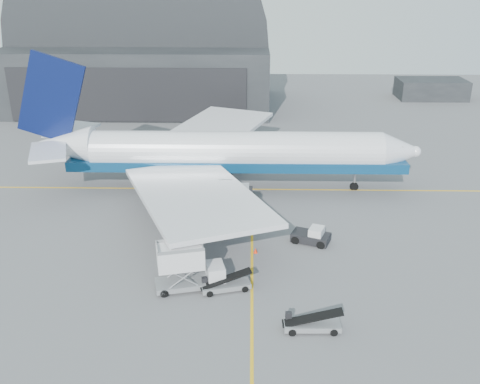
{
  "coord_description": "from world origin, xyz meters",
  "views": [
    {
      "loc": [
        -0.2,
        -41.85,
        25.45
      ],
      "look_at": [
        -1.26,
        8.3,
        4.5
      ],
      "focal_mm": 40.0,
      "sensor_mm": 36.0,
      "label": 1
    }
  ],
  "objects_px": {
    "catering_truck": "(187,267)",
    "belt_loader_a": "(225,285)",
    "pushback_tug": "(312,236)",
    "airliner": "(220,152)",
    "belt_loader_b": "(311,324)"
  },
  "relations": [
    {
      "from": "pushback_tug",
      "to": "belt_loader_a",
      "type": "relative_size",
      "value": 0.92
    },
    {
      "from": "pushback_tug",
      "to": "belt_loader_b",
      "type": "bearing_deg",
      "value": -74.31
    },
    {
      "from": "airliner",
      "to": "pushback_tug",
      "type": "xyz_separation_m",
      "value": [
        9.92,
        -13.96,
        -4.14
      ]
    },
    {
      "from": "airliner",
      "to": "pushback_tug",
      "type": "height_order",
      "value": "airliner"
    },
    {
      "from": "catering_truck",
      "to": "belt_loader_a",
      "type": "relative_size",
      "value": 1.37
    },
    {
      "from": "airliner",
      "to": "belt_loader_b",
      "type": "relative_size",
      "value": 10.61
    },
    {
      "from": "catering_truck",
      "to": "belt_loader_a",
      "type": "xyz_separation_m",
      "value": [
        3.26,
        -0.27,
        -1.53
      ]
    },
    {
      "from": "airliner",
      "to": "pushback_tug",
      "type": "relative_size",
      "value": 11.55
    },
    {
      "from": "pushback_tug",
      "to": "belt_loader_a",
      "type": "xyz_separation_m",
      "value": [
        -8.32,
        -8.93,
        -0.12
      ]
    },
    {
      "from": "catering_truck",
      "to": "belt_loader_a",
      "type": "bearing_deg",
      "value": -18.18
    },
    {
      "from": "pushback_tug",
      "to": "belt_loader_b",
      "type": "xyz_separation_m",
      "value": [
        -1.5,
        -14.27,
        -0.11
      ]
    },
    {
      "from": "airliner",
      "to": "catering_truck",
      "type": "height_order",
      "value": "airliner"
    },
    {
      "from": "belt_loader_a",
      "to": "belt_loader_b",
      "type": "height_order",
      "value": "belt_loader_b"
    },
    {
      "from": "airliner",
      "to": "belt_loader_a",
      "type": "bearing_deg",
      "value": -86.01
    },
    {
      "from": "airliner",
      "to": "catering_truck",
      "type": "distance_m",
      "value": 22.85
    }
  ]
}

